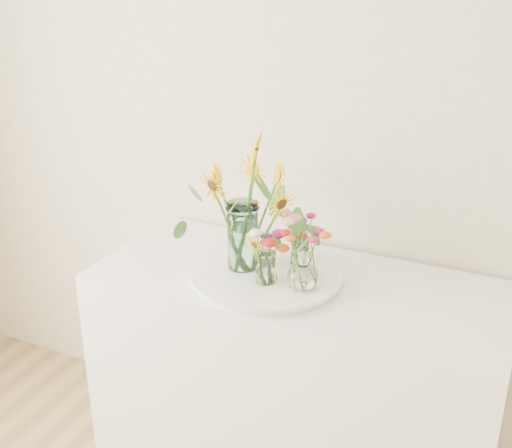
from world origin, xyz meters
name	(u,v)px	position (x,y,z in m)	size (l,w,h in m)	color
counter	(295,389)	(-0.14, 1.93, 0.45)	(1.40, 0.60, 0.90)	white
tray	(266,276)	(-0.24, 1.88, 0.91)	(0.49, 0.49, 0.03)	white
mason_jar	(243,236)	(-0.32, 1.88, 1.04)	(0.10, 0.10, 0.24)	#ABDBDA
sunflower_bouquet	(242,203)	(-0.32, 1.88, 1.16)	(0.63, 0.63, 0.47)	yellow
small_vase_a	(265,268)	(-0.21, 1.82, 0.98)	(0.06, 0.06, 0.11)	white
wildflower_posy_a	(266,255)	(-0.21, 1.82, 1.03)	(0.19, 0.19, 0.20)	#E64B14
small_vase_b	(303,268)	(-0.09, 1.84, 1.00)	(0.10, 0.10, 0.15)	white
wildflower_posy_b	(304,255)	(-0.09, 1.84, 1.04)	(0.21, 0.21, 0.24)	#E64B14
small_vase_c	(300,250)	(-0.16, 2.00, 0.98)	(0.06, 0.06, 0.10)	white
wildflower_posy_c	(300,238)	(-0.16, 2.00, 1.02)	(0.17, 0.17, 0.19)	#E64B14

